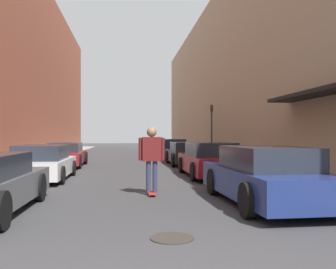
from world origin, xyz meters
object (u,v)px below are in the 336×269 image
object	(u,v)px
parked_car_right_1	(209,160)
parked_car_right_3	(172,149)
parked_car_right_2	(187,154)
parked_car_left_1	(43,163)
skateboarder	(152,153)
traffic_light	(212,125)
parked_car_left_2	(66,155)
manhole_cover	(172,238)
parked_car_right_0	(265,176)

from	to	relation	value
parked_car_right_1	parked_car_right_3	bearing A→B (deg)	90.35
parked_car_right_2	parked_car_left_1	bearing A→B (deg)	-135.88
parked_car_right_2	parked_car_right_3	world-z (taller)	parked_car_right_3
parked_car_right_1	parked_car_right_3	size ratio (longest dim) A/B	1.04
skateboarder	traffic_light	distance (m)	14.69
parked_car_right_1	traffic_light	size ratio (longest dim) A/B	1.37
traffic_light	parked_car_right_1	bearing A→B (deg)	-103.64
parked_car_left_2	manhole_cover	bearing A→B (deg)	-74.67
skateboarder	traffic_light	size ratio (longest dim) A/B	0.53
parked_car_left_2	manhole_cover	xyz separation A→B (m)	(3.81, -13.91, -0.60)
parked_car_right_3	manhole_cover	bearing A→B (deg)	-97.10
parked_car_left_1	skateboarder	bearing A→B (deg)	-45.85
parked_car_right_3	traffic_light	xyz separation A→B (m)	(2.38, -1.81, 1.62)
skateboarder	parked_car_right_1	bearing A→B (deg)	59.00
parked_car_right_2	traffic_light	bearing A→B (deg)	59.46
parked_car_right_3	skateboarder	size ratio (longest dim) A/B	2.47
manhole_cover	parked_car_right_1	bearing A→B (deg)	73.49
parked_car_left_1	parked_car_right_1	bearing A→B (deg)	4.26
parked_car_right_3	parked_car_left_1	bearing A→B (deg)	-117.82
skateboarder	parked_car_left_1	bearing A→B (deg)	134.15
parked_car_left_2	skateboarder	world-z (taller)	skateboarder
parked_car_left_2	parked_car_right_0	size ratio (longest dim) A/B	0.96
parked_car_left_1	parked_car_right_2	xyz separation A→B (m)	(6.33, 6.14, 0.01)
manhole_cover	traffic_light	xyz separation A→B (m)	(4.86, 18.12, 2.27)
parked_car_left_2	traffic_light	bearing A→B (deg)	25.91
parked_car_right_0	skateboarder	world-z (taller)	skateboarder
parked_car_right_1	parked_car_right_2	bearing A→B (deg)	89.59
parked_car_left_1	manhole_cover	xyz separation A→B (m)	(3.74, -8.14, -0.60)
parked_car_left_1	traffic_light	size ratio (longest dim) A/B	1.24
parked_car_right_0	parked_car_right_2	distance (m)	11.63
skateboarder	manhole_cover	size ratio (longest dim) A/B	2.66
parked_car_left_2	manhole_cover	size ratio (longest dim) A/B	6.59
parked_car_right_2	traffic_light	distance (m)	4.76
parked_car_right_0	parked_car_right_1	world-z (taller)	parked_car_right_0
parked_car_right_2	manhole_cover	bearing A→B (deg)	-100.29
parked_car_left_1	parked_car_left_2	world-z (taller)	parked_car_left_1
parked_car_right_0	manhole_cover	world-z (taller)	parked_car_right_0
parked_car_right_0	traffic_light	bearing A→B (deg)	81.47
parked_car_right_1	skateboarder	bearing A→B (deg)	-121.00
parked_car_right_0	parked_car_left_2	bearing A→B (deg)	119.43
parked_car_right_0	traffic_light	size ratio (longest dim) A/B	1.37
traffic_light	parked_car_right_2	bearing A→B (deg)	-120.54
parked_car_left_1	parked_car_right_0	world-z (taller)	parked_car_right_0
parked_car_right_1	skateboarder	world-z (taller)	skateboarder
parked_car_right_1	skateboarder	size ratio (longest dim) A/B	2.56
parked_car_left_2	parked_car_right_0	distance (m)	12.93
parked_car_left_1	parked_car_right_0	bearing A→B (deg)	-41.14
parked_car_left_1	skateboarder	xyz separation A→B (m)	(3.71, -3.82, 0.54)
parked_car_left_2	manhole_cover	world-z (taller)	parked_car_left_2
parked_car_left_2	traffic_light	distance (m)	9.78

